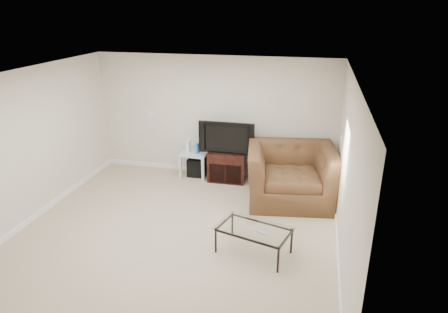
% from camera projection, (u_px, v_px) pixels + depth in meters
% --- Properties ---
extents(floor, '(5.00, 5.00, 0.00)m').
position_uv_depth(floor, '(177.00, 232.00, 6.40)').
color(floor, tan).
rests_on(floor, ground).
extents(ceiling, '(5.00, 5.00, 0.00)m').
position_uv_depth(ceiling, '(169.00, 76.00, 5.51)').
color(ceiling, white).
rests_on(ceiling, ground).
extents(wall_back, '(5.00, 0.02, 2.50)m').
position_uv_depth(wall_back, '(215.00, 117.00, 8.23)').
color(wall_back, silver).
rests_on(wall_back, ground).
extents(wall_left, '(0.02, 5.00, 2.50)m').
position_uv_depth(wall_left, '(28.00, 147.00, 6.49)').
color(wall_left, silver).
rests_on(wall_left, ground).
extents(wall_right, '(0.02, 5.00, 2.50)m').
position_uv_depth(wall_right, '(347.00, 175.00, 5.43)').
color(wall_right, silver).
rests_on(wall_right, ground).
extents(plate_back, '(0.12, 0.02, 0.12)m').
position_uv_depth(plate_back, '(151.00, 113.00, 8.52)').
color(plate_back, white).
rests_on(plate_back, wall_back).
extents(plate_right_switch, '(0.02, 0.09, 0.13)m').
position_uv_depth(plate_right_switch, '(341.00, 139.00, 6.88)').
color(plate_right_switch, white).
rests_on(plate_right_switch, wall_right).
extents(plate_right_outlet, '(0.02, 0.08, 0.12)m').
position_uv_depth(plate_right_outlet, '(336.00, 196.00, 6.95)').
color(plate_right_outlet, white).
rests_on(plate_right_outlet, wall_right).
extents(tv_stand, '(0.77, 0.54, 0.63)m').
position_uv_depth(tv_stand, '(228.00, 165.00, 8.23)').
color(tv_stand, black).
rests_on(tv_stand, floor).
extents(dvd_player, '(0.40, 0.29, 0.06)m').
position_uv_depth(dvd_player, '(227.00, 156.00, 8.12)').
color(dvd_player, black).
rests_on(dvd_player, tv_stand).
extents(television, '(1.05, 0.21, 0.65)m').
position_uv_depth(television, '(228.00, 136.00, 7.97)').
color(television, black).
rests_on(television, tv_stand).
extents(side_table, '(0.58, 0.58, 0.53)m').
position_uv_depth(side_table, '(196.00, 163.00, 8.46)').
color(side_table, silver).
rests_on(side_table, floor).
extents(subwoofer, '(0.39, 0.39, 0.37)m').
position_uv_depth(subwoofer, '(197.00, 167.00, 8.50)').
color(subwoofer, black).
rests_on(subwoofer, floor).
extents(game_console, '(0.06, 0.18, 0.24)m').
position_uv_depth(game_console, '(189.00, 146.00, 8.34)').
color(game_console, white).
rests_on(game_console, side_table).
extents(game_case, '(0.08, 0.16, 0.21)m').
position_uv_depth(game_case, '(198.00, 148.00, 8.29)').
color(game_case, '#337FCC').
rests_on(game_case, side_table).
extents(recliner, '(1.70, 1.24, 1.37)m').
position_uv_depth(recliner, '(291.00, 166.00, 7.24)').
color(recliner, '#4F3120').
rests_on(recliner, floor).
extents(coffee_table, '(1.17, 0.86, 0.41)m').
position_uv_depth(coffee_table, '(254.00, 241.00, 5.81)').
color(coffee_table, black).
rests_on(coffee_table, floor).
extents(remote, '(0.17, 0.12, 0.02)m').
position_uv_depth(remote, '(262.00, 233.00, 5.60)').
color(remote, '#B2B2B7').
rests_on(remote, coffee_table).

